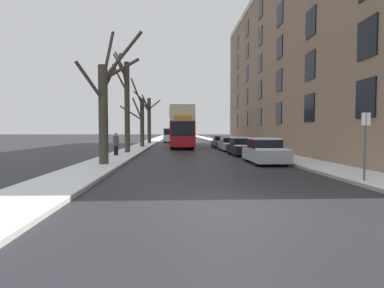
% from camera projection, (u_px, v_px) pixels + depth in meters
% --- Properties ---
extents(ground_plane, '(320.00, 320.00, 0.00)m').
position_uv_depth(ground_plane, '(243.00, 206.00, 7.69)').
color(ground_plane, '#28282D').
extents(sidewalk_left, '(2.42, 130.00, 0.16)m').
position_uv_depth(sidewalk_left, '(155.00, 140.00, 60.22)').
color(sidewalk_left, gray).
rests_on(sidewalk_left, ground).
extents(sidewalk_right, '(2.42, 130.00, 0.16)m').
position_uv_depth(sidewalk_right, '(212.00, 140.00, 60.88)').
color(sidewalk_right, gray).
rests_on(sidewalk_right, ground).
extents(terrace_facade_right, '(9.10, 39.33, 17.05)m').
position_uv_depth(terrace_facade_right, '(316.00, 61.00, 28.14)').
color(terrace_facade_right, '#8C7056').
rests_on(terrace_facade_right, ground).
extents(bare_tree_left_0, '(3.18, 3.01, 7.60)m').
position_uv_depth(bare_tree_left_0, '(105.00, 104.00, 15.91)').
color(bare_tree_left_0, '#423A30').
rests_on(bare_tree_left_0, ground).
extents(bare_tree_left_1, '(1.57, 2.02, 8.29)m').
position_uv_depth(bare_tree_left_1, '(126.00, 104.00, 24.56)').
color(bare_tree_left_1, '#423A30').
rests_on(bare_tree_left_1, ground).
extents(bare_tree_left_2, '(2.92, 1.88, 7.59)m').
position_uv_depth(bare_tree_left_2, '(141.00, 120.00, 33.66)').
color(bare_tree_left_2, '#423A30').
rests_on(bare_tree_left_2, ground).
extents(bare_tree_left_3, '(3.66, 3.85, 7.34)m').
position_uv_depth(bare_tree_left_3, '(149.00, 118.00, 42.60)').
color(bare_tree_left_3, '#423A30').
rests_on(bare_tree_left_3, ground).
extents(double_decker_bus, '(2.56, 10.03, 4.53)m').
position_uv_depth(double_decker_bus, '(182.00, 125.00, 34.09)').
color(double_decker_bus, red).
rests_on(double_decker_bus, ground).
extents(parked_car_0, '(1.83, 3.93, 1.50)m').
position_uv_depth(parked_car_0, '(265.00, 152.00, 17.62)').
color(parked_car_0, '#9EA3AD').
rests_on(parked_car_0, ground).
extents(parked_car_1, '(1.78, 4.18, 1.41)m').
position_uv_depth(parked_car_1, '(242.00, 147.00, 23.73)').
color(parked_car_1, black).
rests_on(parked_car_1, ground).
extents(parked_car_2, '(1.74, 4.40, 1.34)m').
position_uv_depth(parked_car_2, '(230.00, 144.00, 29.03)').
color(parked_car_2, '#9EA3AD').
rests_on(parked_car_2, ground).
extents(parked_car_3, '(1.74, 4.13, 1.36)m').
position_uv_depth(parked_car_3, '(220.00, 142.00, 34.96)').
color(parked_car_3, '#474C56').
rests_on(parked_car_3, ground).
extents(oncoming_van, '(1.95, 5.11, 2.34)m').
position_uv_depth(oncoming_van, '(170.00, 135.00, 49.97)').
color(oncoming_van, white).
rests_on(oncoming_van, ground).
extents(pedestrian_left_sidewalk, '(0.39, 0.39, 1.80)m').
position_uv_depth(pedestrian_left_sidewalk, '(116.00, 144.00, 21.66)').
color(pedestrian_left_sidewalk, black).
rests_on(pedestrian_left_sidewalk, ground).
extents(street_sign_post, '(0.32, 0.07, 2.59)m').
position_uv_depth(street_sign_post, '(365.00, 143.00, 10.48)').
color(street_sign_post, '#4C4F54').
rests_on(street_sign_post, ground).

